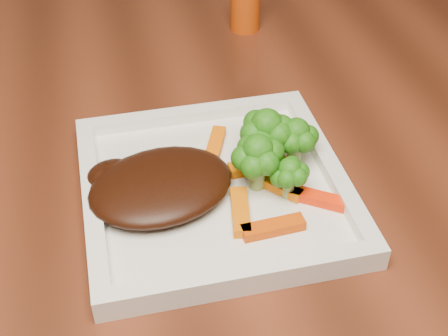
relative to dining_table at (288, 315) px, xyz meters
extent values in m
cube|color=white|center=(-0.14, -0.10, 0.38)|extent=(0.27, 0.27, 0.01)
ellipsoid|color=black|center=(-0.19, -0.10, 0.40)|extent=(0.17, 0.15, 0.03)
cube|color=#CB4103|center=(-0.10, -0.17, 0.39)|extent=(0.06, 0.02, 0.01)
cube|color=#FF2B04|center=(-0.04, -0.14, 0.39)|extent=(0.05, 0.04, 0.01)
cube|color=#E36703|center=(-0.12, -0.14, 0.39)|extent=(0.03, 0.07, 0.01)
cube|color=#EE6403|center=(-0.12, -0.03, 0.39)|extent=(0.04, 0.06, 0.01)
cube|color=orange|center=(-0.07, -0.12, 0.39)|extent=(0.04, 0.05, 0.01)
cube|color=#DE6603|center=(-0.09, -0.08, 0.39)|extent=(0.06, 0.02, 0.01)
cylinder|color=#C0400A|center=(-0.01, 0.26, 0.42)|extent=(0.05, 0.05, 0.09)
camera|label=1|loc=(-0.24, -0.57, 0.82)|focal=50.00mm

